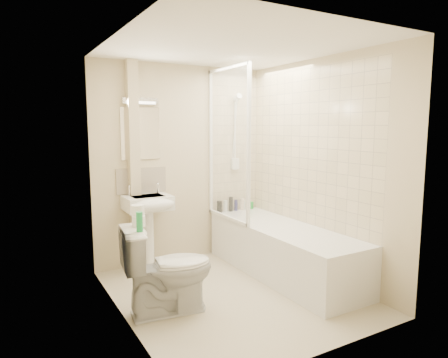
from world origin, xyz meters
TOP-DOWN VIEW (x-y plane):
  - floor at (0.00, 0.00)m, footprint 2.50×2.50m
  - wall_back at (0.00, 1.25)m, footprint 2.20×0.02m
  - wall_left at (-1.10, 0.00)m, footprint 0.02×2.50m
  - wall_right at (1.10, 0.00)m, footprint 0.02×2.50m
  - ceiling at (0.00, 0.00)m, footprint 2.20×2.50m
  - tile_back at (0.75, 1.24)m, footprint 0.70×0.01m
  - tile_right at (1.09, 0.17)m, footprint 0.01×2.10m
  - pipe_boxing at (-0.62, 1.19)m, footprint 0.12×0.12m
  - splashback at (-0.52, 1.24)m, footprint 0.60×0.02m
  - mirror at (-0.52, 1.24)m, footprint 0.46×0.01m
  - strip_light at (-0.52, 1.22)m, footprint 0.42×0.07m
  - bathtub at (0.75, 0.17)m, footprint 0.70×2.10m
  - shower_screen at (0.40, 0.80)m, footprint 0.04×0.92m
  - shower_fixture at (0.75, 1.19)m, footprint 0.10×0.16m
  - pedestal_sink at (-0.52, 1.01)m, footprint 0.52×0.48m
  - bottle_black_a at (0.49, 1.16)m, footprint 0.06×0.06m
  - bottle_white_a at (0.57, 1.16)m, footprint 0.06×0.06m
  - bottle_black_b at (0.66, 1.16)m, footprint 0.05×0.05m
  - bottle_blue at (0.74, 1.16)m, footprint 0.05×0.05m
  - bottle_cream at (0.83, 1.16)m, footprint 0.06×0.06m
  - bottle_white_b at (0.85, 1.16)m, footprint 0.05×0.05m
  - bottle_green at (0.98, 1.16)m, footprint 0.06×0.06m
  - toilet at (-0.72, -0.06)m, footprint 0.66×0.91m
  - toilet_roll_lower at (-0.95, 0.01)m, footprint 0.11×0.11m
  - toilet_roll_upper at (-0.95, 0.04)m, footprint 0.12×0.12m
  - green_bottle at (-1.00, -0.17)m, footprint 0.05×0.05m

SIDE VIEW (x-z plane):
  - floor at x=0.00m, z-range 0.00..0.00m
  - bathtub at x=0.75m, z-range 0.01..0.56m
  - toilet at x=-0.72m, z-range 0.00..0.81m
  - bottle_green at x=0.98m, z-range 0.55..0.64m
  - bottle_white_b at x=0.85m, z-range 0.55..0.68m
  - bottle_blue at x=0.74m, z-range 0.55..0.69m
  - bottle_cream at x=0.83m, z-range 0.55..0.70m
  - bottle_white_a at x=0.57m, z-range 0.55..0.70m
  - bottle_black_a at x=0.49m, z-range 0.55..0.70m
  - bottle_black_b at x=0.66m, z-range 0.55..0.74m
  - pedestal_sink at x=-0.52m, z-range 0.20..1.20m
  - toilet_roll_lower at x=-0.95m, z-range 0.81..0.90m
  - green_bottle at x=-1.00m, z-range 0.81..0.97m
  - toilet_roll_upper at x=-0.95m, z-range 0.90..0.99m
  - splashback at x=-0.52m, z-range 0.88..1.18m
  - wall_back at x=0.00m, z-range 0.00..2.40m
  - wall_left at x=-1.10m, z-range 0.00..2.40m
  - wall_right at x=1.10m, z-range 0.00..2.40m
  - pipe_boxing at x=-0.62m, z-range 0.00..2.40m
  - tile_back at x=0.75m, z-range 0.55..2.30m
  - tile_right at x=1.09m, z-range 0.55..2.30m
  - shower_screen at x=0.40m, z-range 0.55..2.35m
  - shower_fixture at x=0.75m, z-range 1.05..2.04m
  - mirror at x=-0.52m, z-range 1.28..1.88m
  - strip_light at x=-0.52m, z-range 1.92..1.98m
  - ceiling at x=0.00m, z-range 2.39..2.41m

